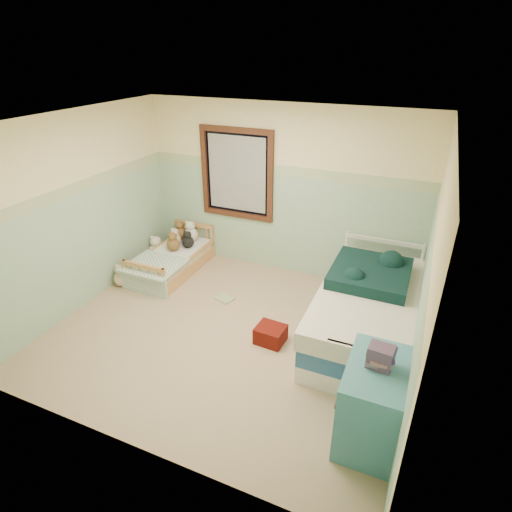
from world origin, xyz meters
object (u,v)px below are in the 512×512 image
at_px(plush_floor_cream, 157,252).
at_px(plush_floor_tan, 122,279).
at_px(toddler_bed_frame, 173,265).
at_px(floor_book, 225,298).
at_px(twin_bed_frame, 364,330).
at_px(dresser, 372,403).
at_px(red_pillow, 271,334).

xyz_separation_m(plush_floor_cream, plush_floor_tan, (0.01, -0.90, -0.02)).
relative_size(toddler_bed_frame, floor_book, 5.99).
relative_size(twin_bed_frame, floor_book, 8.82).
distance_m(toddler_bed_frame, plush_floor_tan, 0.80).
bearing_deg(toddler_bed_frame, dresser, -29.83).
distance_m(plush_floor_tan, floor_book, 1.58).
relative_size(toddler_bed_frame, plush_floor_cream, 5.21).
distance_m(plush_floor_cream, plush_floor_tan, 0.90).
xyz_separation_m(toddler_bed_frame, twin_bed_frame, (3.05, -0.50, 0.02)).
xyz_separation_m(plush_floor_tan, dresser, (3.78, -1.24, 0.29)).
distance_m(dresser, floor_book, 2.71).
height_order(plush_floor_tan, dresser, dresser).
xyz_separation_m(plush_floor_cream, twin_bed_frame, (3.50, -0.73, -0.03)).
bearing_deg(plush_floor_cream, dresser, -29.45).
distance_m(plush_floor_cream, twin_bed_frame, 3.58).
bearing_deg(twin_bed_frame, toddler_bed_frame, 170.64).
xyz_separation_m(toddler_bed_frame, plush_floor_tan, (-0.44, -0.67, 0.02)).
xyz_separation_m(plush_floor_tan, red_pillow, (2.48, -0.35, -0.01)).
bearing_deg(plush_floor_tan, toddler_bed_frame, 56.81).
bearing_deg(dresser, red_pillow, 145.41).
bearing_deg(twin_bed_frame, floor_book, 177.38).
bearing_deg(twin_bed_frame, plush_floor_cream, 168.24).
height_order(plush_floor_cream, red_pillow, plush_floor_cream).
bearing_deg(plush_floor_tan, twin_bed_frame, 2.80).
bearing_deg(floor_book, toddler_bed_frame, 175.47).
height_order(toddler_bed_frame, plush_floor_tan, plush_floor_tan).
bearing_deg(plush_floor_tan, red_pillow, -7.95).
height_order(toddler_bed_frame, twin_bed_frame, twin_bed_frame).
bearing_deg(plush_floor_cream, floor_book, -22.22).
distance_m(plush_floor_tan, dresser, 3.98).
relative_size(red_pillow, floor_book, 1.39).
relative_size(toddler_bed_frame, red_pillow, 4.30).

